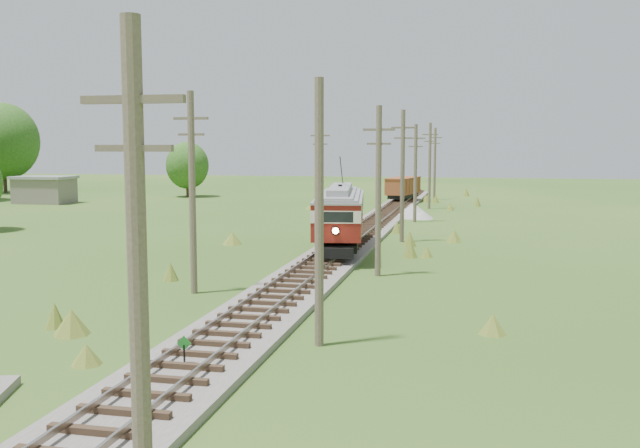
% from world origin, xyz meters
% --- Properties ---
extents(ground, '(260.00, 260.00, 0.00)m').
position_xyz_m(ground, '(0.00, 0.00, 0.00)').
color(ground, '#285018').
rests_on(ground, ground).
extents(railbed_main, '(3.60, 96.00, 0.57)m').
position_xyz_m(railbed_main, '(0.00, 34.00, 0.19)').
color(railbed_main, '#605B54').
rests_on(railbed_main, ground).
extents(switch_marker, '(0.45, 0.06, 1.08)m').
position_xyz_m(switch_marker, '(-0.20, 1.50, 0.63)').
color(switch_marker, black).
rests_on(switch_marker, ground).
extents(streetcar, '(4.40, 11.93, 5.40)m').
position_xyz_m(streetcar, '(0.00, 25.12, 2.54)').
color(streetcar, black).
rests_on(streetcar, ground).
extents(gondola, '(3.54, 7.48, 2.39)m').
position_xyz_m(gondola, '(0.00, 63.93, 1.85)').
color(gondola, black).
rests_on(gondola, ground).
extents(gravel_pile, '(3.63, 3.85, 1.32)m').
position_xyz_m(gravel_pile, '(2.74, 47.53, 0.62)').
color(gravel_pile, gray).
rests_on(gravel_pile, ground).
extents(utility_pole_r_0, '(1.60, 0.30, 8.50)m').
position_xyz_m(utility_pole_r_0, '(3.20, -8.00, 4.37)').
color(utility_pole_r_0, brown).
rests_on(utility_pole_r_0, ground).
extents(utility_pole_r_1, '(0.30, 0.30, 8.80)m').
position_xyz_m(utility_pole_r_1, '(3.10, 5.00, 4.40)').
color(utility_pole_r_1, brown).
rests_on(utility_pole_r_1, ground).
extents(utility_pole_r_2, '(1.60, 0.30, 8.60)m').
position_xyz_m(utility_pole_r_2, '(3.30, 18.00, 4.42)').
color(utility_pole_r_2, brown).
rests_on(utility_pole_r_2, ground).
extents(utility_pole_r_3, '(1.60, 0.30, 9.00)m').
position_xyz_m(utility_pole_r_3, '(3.20, 31.00, 4.63)').
color(utility_pole_r_3, brown).
rests_on(utility_pole_r_3, ground).
extents(utility_pole_r_4, '(1.60, 0.30, 8.40)m').
position_xyz_m(utility_pole_r_4, '(3.00, 44.00, 4.32)').
color(utility_pole_r_4, brown).
rests_on(utility_pole_r_4, ground).
extents(utility_pole_r_5, '(1.60, 0.30, 8.90)m').
position_xyz_m(utility_pole_r_5, '(3.40, 57.00, 4.58)').
color(utility_pole_r_5, brown).
rests_on(utility_pole_r_5, ground).
extents(utility_pole_r_6, '(1.60, 0.30, 8.70)m').
position_xyz_m(utility_pole_r_6, '(3.20, 70.00, 4.47)').
color(utility_pole_r_6, brown).
rests_on(utility_pole_r_6, ground).
extents(utility_pole_l_a, '(1.60, 0.30, 9.00)m').
position_xyz_m(utility_pole_l_a, '(-4.20, 12.00, 4.63)').
color(utility_pole_l_a, brown).
rests_on(utility_pole_l_a, ground).
extents(utility_pole_l_b, '(1.60, 0.30, 8.60)m').
position_xyz_m(utility_pole_l_b, '(-4.50, 40.00, 4.42)').
color(utility_pole_l_b, brown).
rests_on(utility_pole_l_b, ground).
extents(tree_left_5, '(9.66, 9.66, 12.44)m').
position_xyz_m(tree_left_5, '(-56.00, 70.00, 7.12)').
color(tree_left_5, '#38281C').
rests_on(tree_left_5, ground).
extents(tree_mid_a, '(5.46, 5.46, 7.03)m').
position_xyz_m(tree_mid_a, '(-28.00, 68.00, 4.02)').
color(tree_mid_a, '#38281C').
rests_on(tree_mid_a, ground).
extents(shed, '(6.40, 4.40, 3.10)m').
position_xyz_m(shed, '(-40.00, 55.00, 1.57)').
color(shed, slate).
rests_on(shed, ground).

